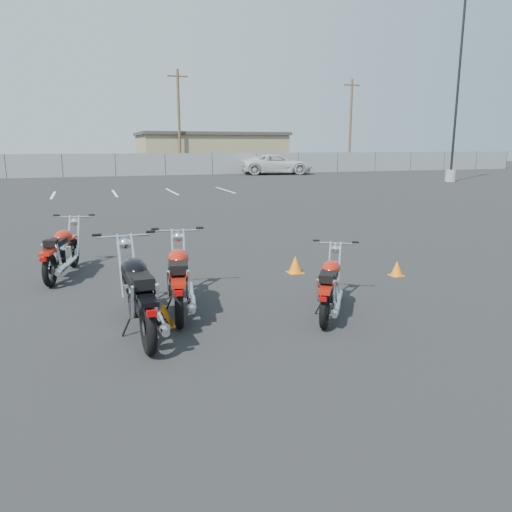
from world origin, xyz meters
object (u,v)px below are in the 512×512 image
object	(u,v)px
motorcycle_front_red	(62,252)
white_van	(277,159)
motorcycle_second_black	(138,293)
motorcycle_third_red	(179,278)
motorcycle_rear_red	(330,286)

from	to	relation	value
motorcycle_front_red	white_van	bearing A→B (deg)	61.93
motorcycle_front_red	white_van	xyz separation A→B (m)	(16.22, 30.42, 0.84)
motorcycle_front_red	white_van	world-z (taller)	white_van
motorcycle_second_black	white_van	bearing A→B (deg)	65.91
white_van	motorcycle_second_black	bearing A→B (deg)	166.28
motorcycle_third_red	white_van	distance (m)	36.18
motorcycle_third_red	motorcycle_rear_red	distance (m)	2.28
motorcycle_front_red	motorcycle_rear_red	world-z (taller)	motorcycle_front_red
motorcycle_second_black	motorcycle_rear_red	world-z (taller)	motorcycle_second_black
motorcycle_third_red	motorcycle_second_black	bearing A→B (deg)	-133.86
motorcycle_front_red	white_van	distance (m)	34.48
motorcycle_rear_red	white_van	size ratio (longest dim) A/B	0.26
motorcycle_front_red	motorcycle_rear_red	size ratio (longest dim) A/B	1.20
motorcycle_second_black	motorcycle_rear_red	distance (m)	2.79
motorcycle_second_black	motorcycle_third_red	world-z (taller)	motorcycle_second_black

